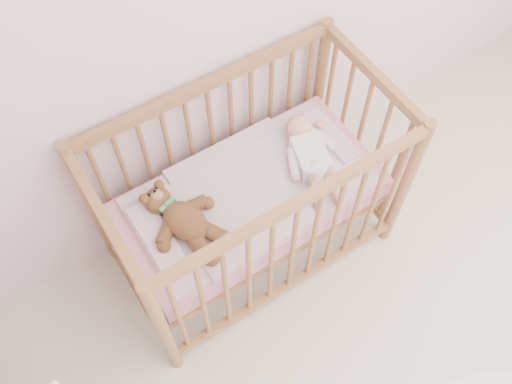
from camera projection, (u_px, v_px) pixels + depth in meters
crib at (250, 198)px, 2.70m from camera, size 1.36×0.76×1.00m
mattress at (250, 199)px, 2.71m from camera, size 1.22×0.62×0.13m
blanket at (250, 191)px, 2.65m from camera, size 1.10×0.58×0.06m
baby at (311, 154)px, 2.67m from camera, size 0.40×0.61×0.13m
teddy_bear at (186, 221)px, 2.47m from camera, size 0.48×0.58×0.14m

